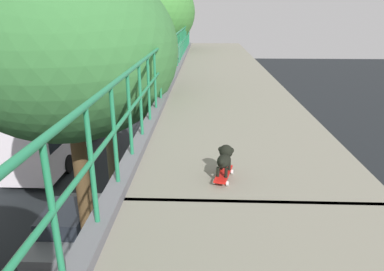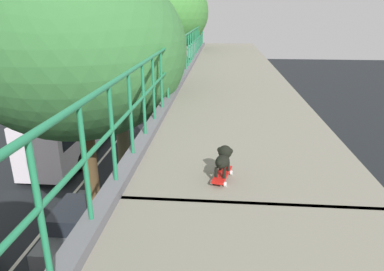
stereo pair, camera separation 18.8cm
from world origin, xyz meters
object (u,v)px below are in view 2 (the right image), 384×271
at_px(city_bus, 78,123).
at_px(toy_skateboard, 222,175).
at_px(small_dog, 223,158).
at_px(car_grey_fifth, 80,224).

xyz_separation_m(city_bus, toy_skateboard, (8.50, -15.38, 4.51)).
height_order(city_bus, small_dog, small_dog).
bearing_deg(car_grey_fifth, city_bus, 111.88).
distance_m(car_grey_fifth, city_bus, 9.33).
bearing_deg(toy_skateboard, small_dog, 73.37).
bearing_deg(city_bus, car_grey_fifth, -68.12).
xyz_separation_m(car_grey_fifth, small_dog, (5.05, -6.74, 5.75)).
xyz_separation_m(city_bus, small_dog, (8.51, -15.35, 4.71)).
distance_m(car_grey_fifth, small_dog, 10.20).
height_order(car_grey_fifth, city_bus, city_bus).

